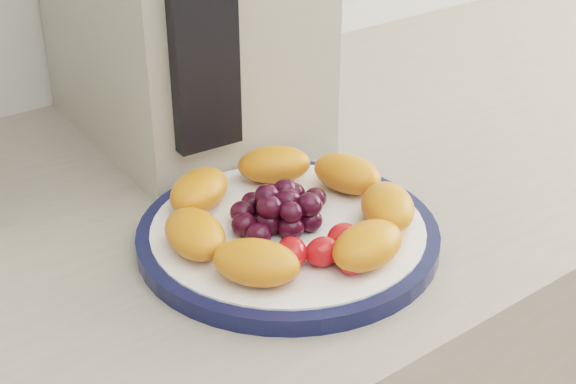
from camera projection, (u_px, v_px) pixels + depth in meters
plate_rim at (288, 235)px, 0.70m from camera, size 0.26×0.26×0.01m
plate_face at (288, 234)px, 0.70m from camera, size 0.24×0.24×0.02m
appliance_panel at (201, 1)px, 0.69m from camera, size 0.06×0.03×0.27m
fruit_plate at (291, 211)px, 0.68m from camera, size 0.23×0.22×0.04m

